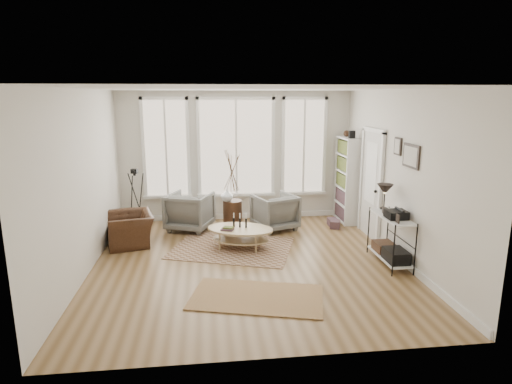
{
  "coord_description": "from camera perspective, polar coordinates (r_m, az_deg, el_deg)",
  "views": [
    {
      "loc": [
        -0.67,
        -6.84,
        2.8
      ],
      "look_at": [
        0.2,
        0.6,
        1.1
      ],
      "focal_mm": 30.0,
      "sensor_mm": 36.0,
      "label": 1
    }
  ],
  "objects": [
    {
      "name": "armchair_right",
      "position": [
        9.11,
        2.52,
        -2.64
      ],
      "size": [
        1.05,
        1.06,
        0.76
      ],
      "primitive_type": "imported",
      "rotation": [
        0.0,
        0.0,
        3.5
      ],
      "color": "slate",
      "rests_on": "ground"
    },
    {
      "name": "wall_art",
      "position": [
        7.39,
        19.54,
        4.87
      ],
      "size": [
        0.04,
        0.88,
        0.44
      ],
      "color": "black",
      "rests_on": "ground"
    },
    {
      "name": "rug_runner",
      "position": [
        6.23,
        0.11,
        -13.79
      ],
      "size": [
        2.05,
        1.47,
        0.01
      ],
      "primitive_type": "cube",
      "rotation": [
        0.0,
        0.0,
        -0.26
      ],
      "color": "brown",
      "rests_on": "ground"
    },
    {
      "name": "tripod_camera",
      "position": [
        9.32,
        -15.67,
        -1.32
      ],
      "size": [
        0.46,
        0.46,
        1.31
      ],
      "color": "black",
      "rests_on": "ground"
    },
    {
      "name": "room",
      "position": [
        7.04,
        -0.91,
        1.52
      ],
      "size": [
        5.5,
        5.54,
        2.9
      ],
      "color": "olive",
      "rests_on": "ground"
    },
    {
      "name": "book_stack_near",
      "position": [
        9.55,
        10.19,
        -3.96
      ],
      "size": [
        0.2,
        0.25,
        0.16
      ],
      "primitive_type": "cube",
      "rotation": [
        0.0,
        0.0,
        0.0
      ],
      "color": "brown",
      "rests_on": "ground"
    },
    {
      "name": "armchair_left",
      "position": [
        9.17,
        -8.8,
        -2.54
      ],
      "size": [
        1.11,
        1.13,
        0.8
      ],
      "primitive_type": "imported",
      "rotation": [
        0.0,
        0.0,
        2.77
      ],
      "color": "slate",
      "rests_on": "ground"
    },
    {
      "name": "vase",
      "position": [
        9.04,
        -3.89,
        -0.41
      ],
      "size": [
        0.32,
        0.32,
        0.27
      ],
      "primitive_type": "imported",
      "rotation": [
        0.0,
        0.0,
        0.3
      ],
      "color": "silver",
      "rests_on": "side_table"
    },
    {
      "name": "book_stack_far",
      "position": [
        9.39,
        10.5,
        -4.25
      ],
      "size": [
        0.28,
        0.31,
        0.16
      ],
      "primitive_type": "cube",
      "rotation": [
        0.0,
        0.0,
        -0.38
      ],
      "color": "brown",
      "rests_on": "ground"
    },
    {
      "name": "accent_chair",
      "position": [
        8.54,
        -16.44,
        -4.74
      ],
      "size": [
        1.11,
        1.03,
        0.61
      ],
      "primitive_type": "imported",
      "rotation": [
        0.0,
        0.0,
        -1.31
      ],
      "color": "#3C2417",
      "rests_on": "ground"
    },
    {
      "name": "low_shelf",
      "position": [
        7.58,
        17.51,
        -5.42
      ],
      "size": [
        0.38,
        1.08,
        1.3
      ],
      "color": "white",
      "rests_on": "ground"
    },
    {
      "name": "side_table",
      "position": [
        9.08,
        -3.18,
        0.15
      ],
      "size": [
        0.4,
        0.4,
        1.7
      ],
      "color": "#3C2417",
      "rests_on": "ground"
    },
    {
      "name": "bookcase",
      "position": [
        9.76,
        12.02,
        1.61
      ],
      "size": [
        0.31,
        0.85,
        2.06
      ],
      "color": "white",
      "rests_on": "ground"
    },
    {
      "name": "door",
      "position": [
        8.78,
        15.11,
        1.33
      ],
      "size": [
        0.09,
        1.06,
        2.22
      ],
      "color": "silver",
      "rests_on": "ground"
    },
    {
      "name": "bay_window",
      "position": [
        9.65,
        -2.66,
        5.68
      ],
      "size": [
        4.14,
        0.12,
        2.24
      ],
      "color": "tan",
      "rests_on": "ground"
    },
    {
      "name": "coffee_table",
      "position": [
        7.99,
        -2.17,
        -5.43
      ],
      "size": [
        1.42,
        1.15,
        0.57
      ],
      "color": "tan",
      "rests_on": "ground"
    },
    {
      "name": "rug_main",
      "position": [
        8.09,
        -3.18,
        -7.44
      ],
      "size": [
        2.54,
        2.21,
        0.01
      ],
      "primitive_type": "cube",
      "rotation": [
        0.0,
        0.0,
        -0.32
      ],
      "color": "brown",
      "rests_on": "ground"
    }
  ]
}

